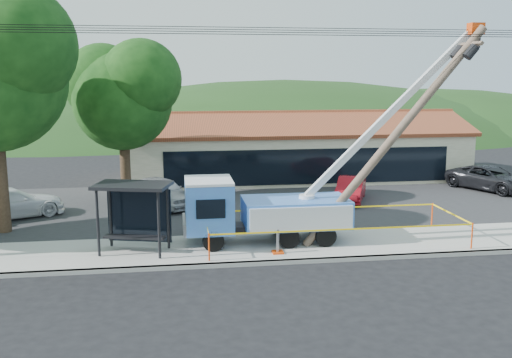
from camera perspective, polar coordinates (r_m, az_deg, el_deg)
The scene contains 17 objects.
ground at distance 20.06m, azimuth 4.93°, elevation -10.33°, with size 120.00×120.00×0.00m, color black.
curb at distance 21.97m, azimuth 3.67°, elevation -8.24°, with size 60.00×0.25×0.15m, color #A7A39C.
sidewalk at distance 23.74m, azimuth 2.72°, elevation -6.79°, with size 60.00×4.00×0.15m, color #A7A39C.
parking_lot at distance 31.36m, azimuth -0.06°, elevation -2.55°, with size 60.00×12.00×0.10m, color #28282B.
strip_mall at distance 39.48m, azimuth 4.04°, elevation 2.82°, with size 22.50×8.53×4.67m.
tree_lot at distance 31.37m, azimuth -13.24°, elevation 8.55°, with size 6.30×5.60×8.94m.
hill_west at distance 74.35m, azimuth -16.51°, elevation 4.54°, with size 78.40×56.00×28.00m, color #1D3B15.
hill_center at distance 74.98m, azimuth 2.82°, elevation 5.00°, with size 89.60×64.00×32.00m, color #1D3B15.
hill_east at distance 81.22m, azimuth 16.86°, elevation 4.99°, with size 72.80×52.00×26.00m, color #1D3B15.
utility_truck at distance 23.78m, azimuth 0.86°, elevation -2.77°, with size 12.46×3.69×9.04m.
leaning_pole at distance 24.02m, azimuth 14.41°, elevation 5.05°, with size 7.47×1.93×9.01m.
bus_shelter at distance 22.95m, azimuth -12.05°, elevation -2.18°, with size 3.20×2.42×2.75m.
caution_tape at distance 24.20m, azimuth 7.65°, elevation -4.42°, with size 10.66×3.67×1.06m.
car_silver at distance 31.09m, azimuth -9.42°, elevation -2.90°, with size 1.88×4.68×1.59m, color #B2B4BA.
car_red at distance 32.52m, azimuth 9.40°, elevation -2.31°, with size 1.40×4.02×1.32m, color maroon.
car_white at distance 30.78m, azimuth -23.31°, elevation -3.76°, with size 2.10×5.16×1.50m, color white.
car_dark at distance 37.81m, azimuth 22.32°, elevation -1.17°, with size 2.45×5.32×1.48m, color black.
Camera 1 is at (-4.37, -18.25, 7.11)m, focal length 40.00 mm.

